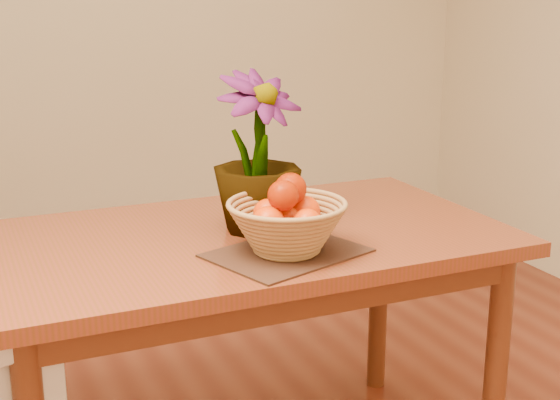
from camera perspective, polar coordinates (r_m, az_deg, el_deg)
name	(u,v)px	position (r m, az deg, el deg)	size (l,w,h in m)	color
table	(247,263)	(2.15, -2.46, -4.62)	(1.40, 0.80, 0.75)	maroon
placemat	(287,253)	(1.95, 0.50, -3.90)	(0.36, 0.27, 0.01)	#3E2016
wicker_basket	(287,229)	(1.93, 0.50, -2.12)	(0.30, 0.30, 0.12)	#AB7447
orange_pile	(287,205)	(1.91, 0.52, -0.40)	(0.20, 0.19, 0.14)	#FD4204
potted_plant	(257,153)	(2.09, -1.69, 3.48)	(0.24, 0.24, 0.43)	#1B4012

